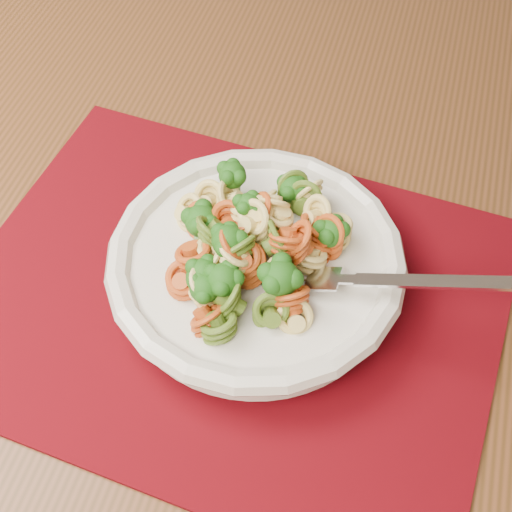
% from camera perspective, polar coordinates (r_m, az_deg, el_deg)
% --- Properties ---
extents(dining_table, '(1.50, 1.10, 0.71)m').
position_cam_1_polar(dining_table, '(0.72, -2.35, -0.66)').
color(dining_table, '#593019').
rests_on(dining_table, ground).
extents(placemat, '(0.45, 0.37, 0.00)m').
position_cam_1_polar(placemat, '(0.58, -2.16, -3.45)').
color(placemat, '#4D0307').
rests_on(placemat, dining_table).
extents(pasta_bowl, '(0.24, 0.24, 0.05)m').
position_cam_1_polar(pasta_bowl, '(0.56, 0.00, -0.72)').
color(pasta_bowl, beige).
rests_on(pasta_bowl, placemat).
extents(pasta_broccoli_heap, '(0.20, 0.20, 0.06)m').
position_cam_1_polar(pasta_broccoli_heap, '(0.55, 0.00, 0.38)').
color(pasta_broccoli_heap, tan).
rests_on(pasta_broccoli_heap, pasta_bowl).
extents(fork, '(0.18, 0.05, 0.08)m').
position_cam_1_polar(fork, '(0.54, 5.41, -1.84)').
color(fork, silver).
rests_on(fork, pasta_bowl).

